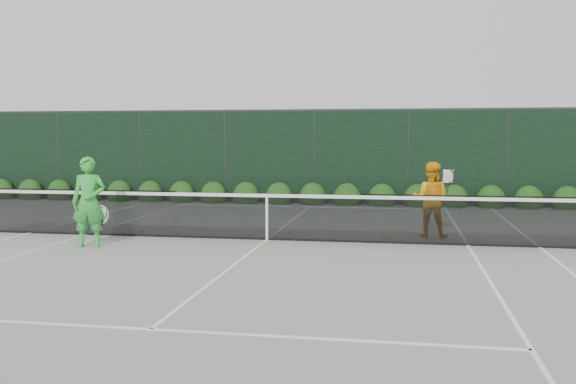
# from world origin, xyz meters

# --- Properties ---
(ground) EXTENTS (80.00, 80.00, 0.00)m
(ground) POSITION_xyz_m (0.00, 0.00, 0.00)
(ground) COLOR gray
(ground) RESTS_ON ground
(tennis_net) EXTENTS (12.90, 0.10, 1.07)m
(tennis_net) POSITION_xyz_m (-0.02, 0.00, 0.53)
(tennis_net) COLOR #113423
(tennis_net) RESTS_ON ground
(player_woman) EXTENTS (0.73, 0.57, 1.79)m
(player_woman) POSITION_xyz_m (-3.30, -1.41, 0.90)
(player_woman) COLOR green
(player_woman) RESTS_ON ground
(player_man) EXTENTS (0.92, 0.75, 1.64)m
(player_man) POSITION_xyz_m (3.42, 1.03, 0.82)
(player_man) COLOR #FFA715
(player_man) RESTS_ON ground
(court_lines) EXTENTS (11.03, 23.83, 0.01)m
(court_lines) POSITION_xyz_m (0.00, 0.00, 0.01)
(court_lines) COLOR white
(court_lines) RESTS_ON ground
(windscreen_fence) EXTENTS (32.00, 21.07, 3.06)m
(windscreen_fence) POSITION_xyz_m (0.00, -2.71, 1.51)
(windscreen_fence) COLOR black
(windscreen_fence) RESTS_ON ground
(hedge_row) EXTENTS (31.66, 0.65, 0.94)m
(hedge_row) POSITION_xyz_m (-0.00, 7.15, 0.23)
(hedge_row) COLOR #17340E
(hedge_row) RESTS_ON ground
(tennis_balls) EXTENTS (5.50, 1.49, 0.07)m
(tennis_balls) POSITION_xyz_m (-0.03, 0.37, 0.03)
(tennis_balls) COLOR #C2DA30
(tennis_balls) RESTS_ON ground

